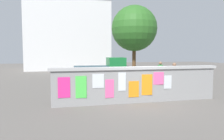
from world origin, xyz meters
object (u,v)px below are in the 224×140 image
at_px(motorcycle, 118,85).
at_px(person_walking, 174,74).
at_px(bicycle_far, 141,82).
at_px(auto_rickshaw_truck, 102,71).
at_px(bicycle_near, 84,85).
at_px(person_bystander, 160,71).
at_px(tree_roadside, 134,29).

bearing_deg(motorcycle, person_walking, 5.27).
distance_m(motorcycle, bicycle_far, 2.75).
bearing_deg(person_walking, bicycle_far, 133.79).
bearing_deg(auto_rickshaw_truck, motorcycle, -90.35).
bearing_deg(bicycle_near, bicycle_far, 9.50).
height_order(person_bystander, tree_roadside, tree_roadside).
height_order(auto_rickshaw_truck, tree_roadside, tree_roadside).
distance_m(person_bystander, tree_roadside, 6.61).
xyz_separation_m(bicycle_far, person_bystander, (1.46, 0.29, 0.62)).
relative_size(auto_rickshaw_truck, tree_roadside, 0.57).
bearing_deg(tree_roadside, bicycle_far, -105.29).
distance_m(bicycle_near, tree_roadside, 9.39).
bearing_deg(bicycle_near, tree_roadside, 50.88).
relative_size(auto_rickshaw_truck, bicycle_near, 2.21).
distance_m(motorcycle, person_walking, 3.55).
height_order(auto_rickshaw_truck, bicycle_near, auto_rickshaw_truck).
xyz_separation_m(motorcycle, bicycle_far, (2.04, 1.84, -0.10)).
relative_size(motorcycle, tree_roadside, 0.30).
bearing_deg(auto_rickshaw_truck, tree_roadside, 44.09).
distance_m(bicycle_far, tree_roadside, 7.36).
height_order(motorcycle, person_walking, person_walking).
xyz_separation_m(bicycle_near, person_bystander, (5.19, 0.91, 0.62)).
bearing_deg(person_bystander, motorcycle, -148.69).
bearing_deg(person_bystander, bicycle_far, -168.79).
xyz_separation_m(auto_rickshaw_truck, bicycle_far, (2.02, -2.43, -0.54)).
height_order(motorcycle, bicycle_near, bicycle_near).
relative_size(bicycle_near, person_bystander, 1.03).
height_order(auto_rickshaw_truck, person_walking, auto_rickshaw_truck).
xyz_separation_m(motorcycle, tree_roadside, (3.67, 7.81, 3.90)).
xyz_separation_m(auto_rickshaw_truck, tree_roadside, (3.65, 3.53, 3.46)).
bearing_deg(person_walking, bicycle_near, 170.20).
bearing_deg(bicycle_far, tree_roadside, 74.71).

